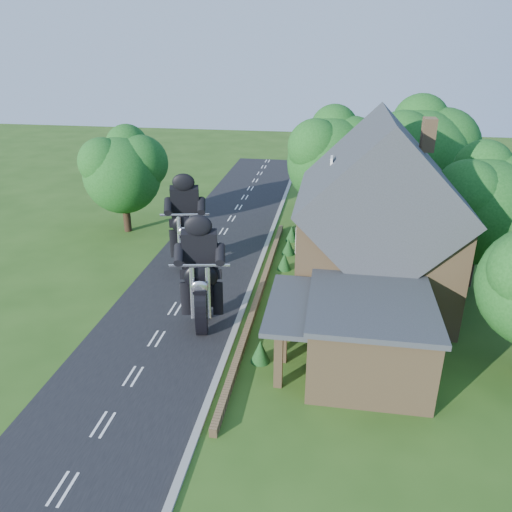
# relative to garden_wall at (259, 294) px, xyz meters

# --- Properties ---
(ground) EXTENTS (120.00, 120.00, 0.00)m
(ground) POSITION_rel_garden_wall_xyz_m (-4.30, -5.00, -0.20)
(ground) COLOR #274B15
(ground) RESTS_ON ground
(road) EXTENTS (7.00, 80.00, 0.02)m
(road) POSITION_rel_garden_wall_xyz_m (-4.30, -5.00, -0.19)
(road) COLOR black
(road) RESTS_ON ground
(kerb) EXTENTS (0.30, 80.00, 0.12)m
(kerb) POSITION_rel_garden_wall_xyz_m (-0.65, -5.00, -0.14)
(kerb) COLOR gray
(kerb) RESTS_ON ground
(garden_wall) EXTENTS (0.30, 22.00, 0.40)m
(garden_wall) POSITION_rel_garden_wall_xyz_m (0.00, 0.00, 0.00)
(garden_wall) COLOR brown
(garden_wall) RESTS_ON ground
(house) EXTENTS (9.54, 8.64, 10.24)m
(house) POSITION_rel_garden_wall_xyz_m (6.19, 1.00, 4.14)
(house) COLOR brown
(house) RESTS_ON ground
(annex) EXTENTS (7.05, 5.94, 3.44)m
(annex) POSITION_rel_garden_wall_xyz_m (5.57, -5.80, 1.57)
(annex) COLOR brown
(annex) RESTS_ON ground
(tree_house_right) EXTENTS (6.51, 6.00, 8.40)m
(tree_house_right) POSITION_rel_garden_wall_xyz_m (12.35, 3.62, 4.99)
(tree_house_right) COLOR black
(tree_house_right) RESTS_ON ground
(tree_behind_house) EXTENTS (7.81, 7.20, 10.08)m
(tree_behind_house) POSITION_rel_garden_wall_xyz_m (9.88, 11.14, 6.03)
(tree_behind_house) COLOR black
(tree_behind_house) RESTS_ON ground
(tree_behind_left) EXTENTS (6.94, 6.40, 9.16)m
(tree_behind_left) POSITION_rel_garden_wall_xyz_m (3.86, 12.13, 5.53)
(tree_behind_left) COLOR black
(tree_behind_left) RESTS_ON ground
(tree_far_road) EXTENTS (6.08, 5.60, 7.84)m
(tree_far_road) POSITION_rel_garden_wall_xyz_m (-11.16, 9.11, 4.64)
(tree_far_road) COLOR black
(tree_far_road) RESTS_ON ground
(shrub_a) EXTENTS (0.90, 0.90, 1.10)m
(shrub_a) POSITION_rel_garden_wall_xyz_m (1.00, -6.00, 0.35)
(shrub_a) COLOR #113713
(shrub_a) RESTS_ON ground
(shrub_b) EXTENTS (0.90, 0.90, 1.10)m
(shrub_b) POSITION_rel_garden_wall_xyz_m (1.00, -3.50, 0.35)
(shrub_b) COLOR #113713
(shrub_b) RESTS_ON ground
(shrub_c) EXTENTS (0.90, 0.90, 1.10)m
(shrub_c) POSITION_rel_garden_wall_xyz_m (1.00, -1.00, 0.35)
(shrub_c) COLOR #113713
(shrub_c) RESTS_ON ground
(shrub_d) EXTENTS (0.90, 0.90, 1.10)m
(shrub_d) POSITION_rel_garden_wall_xyz_m (1.00, 4.00, 0.35)
(shrub_d) COLOR #113713
(shrub_d) RESTS_ON ground
(shrub_e) EXTENTS (0.90, 0.90, 1.10)m
(shrub_e) POSITION_rel_garden_wall_xyz_m (1.00, 6.50, 0.35)
(shrub_e) COLOR #113713
(shrub_e) RESTS_ON ground
(shrub_f) EXTENTS (0.90, 0.90, 1.10)m
(shrub_f) POSITION_rel_garden_wall_xyz_m (1.00, 9.00, 0.35)
(shrub_f) COLOR #113713
(shrub_f) RESTS_ON ground
(motorcycle_lead) EXTENTS (0.83, 2.01, 1.82)m
(motorcycle_lead) POSITION_rel_garden_wall_xyz_m (-2.33, -3.49, 0.71)
(motorcycle_lead) COLOR black
(motorcycle_lead) RESTS_ON ground
(motorcycle_follow) EXTENTS (0.89, 2.06, 1.86)m
(motorcycle_follow) POSITION_rel_garden_wall_xyz_m (-5.08, 3.29, 0.73)
(motorcycle_follow) COLOR black
(motorcycle_follow) RESTS_ON ground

